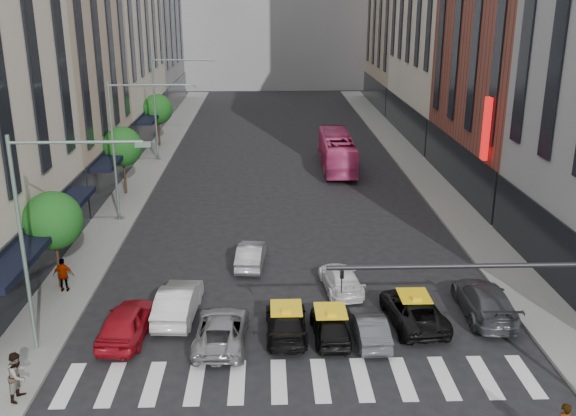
{
  "coord_description": "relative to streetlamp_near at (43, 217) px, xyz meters",
  "views": [
    {
      "loc": [
        -1.37,
        -19.74,
        14.08
      ],
      "look_at": [
        -0.33,
        10.51,
        4.0
      ],
      "focal_mm": 40.0,
      "sensor_mm": 36.0,
      "label": 1
    }
  ],
  "objects": [
    {
      "name": "pedestrian_near",
      "position": [
        -0.36,
        -3.47,
        -4.82
      ],
      "size": [
        0.86,
        1.02,
        1.86
      ],
      "primitive_type": "imported",
      "rotation": [
        0.0,
        0.0,
        1.39
      ],
      "color": "gray",
      "rests_on": "sidewalk_left"
    },
    {
      "name": "car_red",
      "position": [
        2.6,
        1.03,
        -5.14
      ],
      "size": [
        2.18,
        4.6,
        1.52
      ],
      "primitive_type": "imported",
      "rotation": [
        0.0,
        0.0,
        3.05
      ],
      "color": "maroon",
      "rests_on": "ground"
    },
    {
      "name": "streetlamp_mid",
      "position": [
        0.0,
        16.0,
        0.0
      ],
      "size": [
        5.38,
        0.25,
        9.0
      ],
      "color": "gray",
      "rests_on": "sidewalk_left"
    },
    {
      "name": "taxi_center",
      "position": [
        11.32,
        0.7,
        -5.27
      ],
      "size": [
        1.65,
        3.78,
        1.27
      ],
      "primitive_type": "imported",
      "rotation": [
        0.0,
        0.0,
        3.18
      ],
      "color": "black",
      "rests_on": "ground"
    },
    {
      "name": "pedestrian_far",
      "position": [
        -1.37,
        5.45,
        -4.89
      ],
      "size": [
        1.03,
        0.46,
        1.73
      ],
      "primitive_type": "imported",
      "rotation": [
        0.0,
        0.0,
        3.19
      ],
      "color": "gray",
      "rests_on": "sidewalk_left"
    },
    {
      "name": "tree_far",
      "position": [
        -1.76,
        38.0,
        -2.25
      ],
      "size": [
        2.88,
        2.88,
        4.95
      ],
      "color": "black",
      "rests_on": "sidewalk_left"
    },
    {
      "name": "ground",
      "position": [
        10.04,
        -4.0,
        -5.9
      ],
      "size": [
        160.0,
        160.0,
        0.0
      ],
      "primitive_type": "plane",
      "color": "black",
      "rests_on": "ground"
    },
    {
      "name": "streetlamp_far",
      "position": [
        0.0,
        32.0,
        0.0
      ],
      "size": [
        5.38,
        0.25,
        9.0
      ],
      "color": "gray",
      "rests_on": "sidewalk_left"
    },
    {
      "name": "liberty_sign",
      "position": [
        22.64,
        16.0,
        0.1
      ],
      "size": [
        0.3,
        0.7,
        4.0
      ],
      "color": "red",
      "rests_on": "ground"
    },
    {
      "name": "car_grey_curb",
      "position": [
        18.62,
        2.53,
        -5.15
      ],
      "size": [
        2.27,
        5.24,
        1.5
      ],
      "primitive_type": "imported",
      "rotation": [
        0.0,
        0.0,
        3.11
      ],
      "color": "#3C3D43",
      "rests_on": "ground"
    },
    {
      "name": "car_white_front",
      "position": [
        4.56,
        2.85,
        -5.14
      ],
      "size": [
        1.91,
        4.71,
        1.52
      ],
      "primitive_type": "imported",
      "rotation": [
        0.0,
        0.0,
        3.07
      ],
      "color": "#BABABA",
      "rests_on": "ground"
    },
    {
      "name": "tree_near",
      "position": [
        -1.76,
        6.0,
        -2.25
      ],
      "size": [
        2.88,
        2.88,
        4.95
      ],
      "color": "black",
      "rests_on": "sidewalk_left"
    },
    {
      "name": "car_silver",
      "position": [
        6.68,
        0.4,
        -5.26
      ],
      "size": [
        2.3,
        4.71,
        1.29
      ],
      "primitive_type": "imported",
      "rotation": [
        0.0,
        0.0,
        3.11
      ],
      "color": "gray",
      "rests_on": "ground"
    },
    {
      "name": "bus",
      "position": [
        14.64,
        29.17,
        -4.43
      ],
      "size": [
        2.67,
        10.65,
        2.95
      ],
      "primitive_type": "imported",
      "rotation": [
        0.0,
        0.0,
        3.12
      ],
      "color": "#DF4184",
      "rests_on": "ground"
    },
    {
      "name": "car_row2_right",
      "position": [
        12.31,
        5.4,
        -5.29
      ],
      "size": [
        2.15,
        4.37,
        1.22
      ],
      "primitive_type": "imported",
      "rotation": [
        0.0,
        0.0,
        3.25
      ],
      "color": "white",
      "rests_on": "ground"
    },
    {
      "name": "building_right_b",
      "position": [
        27.04,
        23.0,
        7.1
      ],
      "size": [
        8.0,
        18.0,
        26.0
      ],
      "primitive_type": "cube",
      "color": "brown",
      "rests_on": "ground"
    },
    {
      "name": "car_grey_mid",
      "position": [
        12.97,
        0.46,
        -5.29
      ],
      "size": [
        1.45,
        3.75,
        1.22
      ],
      "primitive_type": "imported",
      "rotation": [
        0.0,
        0.0,
        3.19
      ],
      "color": "#3C3E43",
      "rests_on": "ground"
    },
    {
      "name": "sidewalk_left",
      "position": [
        -1.46,
        26.0,
        -5.83
      ],
      "size": [
        3.0,
        96.0,
        0.15
      ],
      "primitive_type": "cube",
      "color": "slate",
      "rests_on": "ground"
    },
    {
      "name": "building_left_b",
      "position": [
        -6.96,
        24.0,
        6.1
      ],
      "size": [
        8.0,
        16.0,
        24.0
      ],
      "primitive_type": "cube",
      "color": "tan",
      "rests_on": "ground"
    },
    {
      "name": "car_row2_left",
      "position": [
        7.76,
        8.61,
        -5.26
      ],
      "size": [
        1.71,
        4.03,
        1.29
      ],
      "primitive_type": "imported",
      "rotation": [
        0.0,
        0.0,
        3.05
      ],
      "color": "#A9A9AF",
      "rests_on": "ground"
    },
    {
      "name": "taxi_right",
      "position": [
        15.18,
        1.9,
        -5.24
      ],
      "size": [
        2.62,
        4.95,
        1.33
      ],
      "primitive_type": "imported",
      "rotation": [
        0.0,
        0.0,
        3.23
      ],
      "color": "black",
      "rests_on": "ground"
    },
    {
      "name": "traffic_signal",
      "position": [
        17.74,
        -5.0,
        -1.43
      ],
      "size": [
        10.1,
        0.2,
        6.0
      ],
      "color": "black",
      "rests_on": "ground"
    },
    {
      "name": "streetlamp_near",
      "position": [
        0.0,
        0.0,
        0.0
      ],
      "size": [
        5.38,
        0.25,
        9.0
      ],
      "color": "gray",
      "rests_on": "sidewalk_left"
    },
    {
      "name": "taxi_left",
      "position": [
        9.44,
        1.05,
        -5.27
      ],
      "size": [
        1.77,
        4.34,
        1.26
      ],
      "primitive_type": "imported",
      "rotation": [
        0.0,
        0.0,
        3.14
      ],
      "color": "black",
      "rests_on": "ground"
    },
    {
      "name": "sidewalk_right",
      "position": [
        21.54,
        26.0,
        -5.83
      ],
      "size": [
        3.0,
        96.0,
        0.15
      ],
      "primitive_type": "cube",
      "color": "slate",
      "rests_on": "ground"
    },
    {
      "name": "rider",
      "position": [
        17.9,
        -7.06,
        -4.08
      ],
      "size": [
        0.74,
        0.61,
        1.74
      ],
      "primitive_type": "imported",
      "rotation": [
        0.0,
        0.0,
        3.49
      ],
      "color": "gray",
      "rests_on": "motorcycle"
    },
    {
      "name": "tree_mid",
      "position": [
        -1.76,
        22.0,
        -2.25
      ],
      "size": [
        2.88,
        2.88,
        4.95
      ],
      "color": "black",
      "rests_on": "sidewalk_left"
    }
  ]
}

